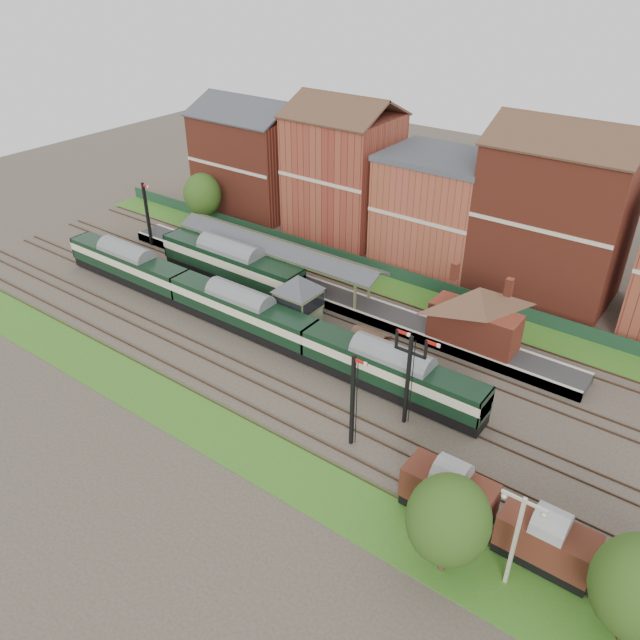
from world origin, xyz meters
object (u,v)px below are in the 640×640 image
Objects in this scene: semaphore_bracket at (409,374)px; dmu_train at (241,310)px; signal_box at (298,301)px; goods_van_a at (449,492)px; platform_railcar at (231,263)px.

semaphore_bracket is 0.16× the size of dmu_train.
semaphore_bracket reaches higher than signal_box.
semaphore_bracket is 19.77m from dmu_train.
signal_box is 5.58m from dmu_train.
signal_box is 25.08m from goods_van_a.
semaphore_bracket is at bearing -7.32° from dmu_train.
signal_box is at bearing 150.72° from goods_van_a.
signal_box reaches higher than platform_railcar.
platform_railcar is at bearing 138.56° from dmu_train.
signal_box is 0.73× the size of semaphore_bracket.
semaphore_bracket is at bearing -18.54° from platform_railcar.
signal_box is at bearing 159.08° from semaphore_bracket.
semaphore_bracket reaches higher than platform_railcar.
signal_box is 0.12× the size of dmu_train.
semaphore_bracket is (15.04, -5.75, 1.44)m from signal_box.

